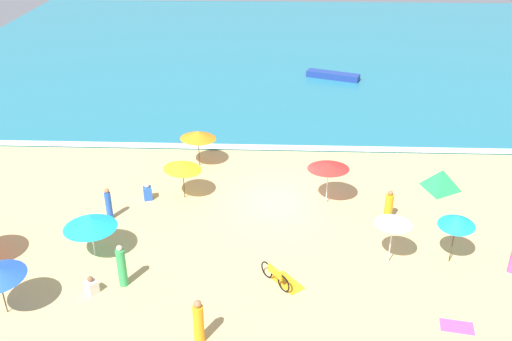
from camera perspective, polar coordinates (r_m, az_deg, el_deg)
name	(u,v)px	position (r m, az deg, el deg)	size (l,w,h in m)	color
ground_plane	(281,203)	(28.30, 2.51, -3.34)	(60.00, 60.00, 0.00)	#D8B775
ocean_water	(281,49)	(54.22, 2.53, 12.20)	(60.00, 44.00, 0.10)	teal
wave_breaker_foam	(281,147)	(33.81, 2.52, 2.35)	(57.00, 0.70, 0.01)	white
beach_umbrella_3	(90,223)	(24.78, -16.47, -5.11)	(2.78, 2.79, 1.89)	silver
beach_umbrella_4	(328,166)	(27.53, 7.34, 0.49)	(2.60, 2.61, 2.32)	silver
beach_umbrella_5	(183,166)	(28.14, -7.43, 0.46)	(2.33, 2.31, 2.08)	#4C3823
beach_umbrella_6	(394,220)	(23.72, 13.76, -4.85)	(1.73, 1.74, 2.37)	silver
beach_umbrella_7	(198,135)	(31.28, -5.88, 3.61)	(2.66, 2.65, 2.14)	#4C3823
beach_umbrella_8	(457,220)	(24.56, 19.68, -4.79)	(2.18, 2.18, 2.37)	#4C3823
beach_tent	(442,179)	(30.96, 18.28, -0.81)	(2.16, 2.36, 1.05)	green
parked_bicycle	(275,275)	(22.96, 1.94, -10.57)	(1.18, 1.46, 0.76)	black
beachgoer_0	(109,204)	(27.57, -14.71, -3.33)	(0.41, 0.41, 1.65)	blue
beachgoer_1	(122,267)	(23.17, -13.44, -9.45)	(0.50, 0.50, 1.91)	green
beachgoer_4	(199,322)	(20.31, -5.83, -15.05)	(0.53, 0.53, 1.83)	orange
beachgoer_5	(91,286)	(23.42, -16.32, -11.17)	(0.59, 0.59, 0.80)	white
beachgoer_7	(148,192)	(28.94, -10.92, -2.18)	(0.52, 0.52, 0.93)	blue
beachgoer_8	(389,206)	(27.38, 13.29, -3.54)	(0.52, 0.52, 1.57)	orange
beach_towel_0	(287,283)	(23.23, 3.19, -11.27)	(1.45, 1.56, 0.01)	orange
beach_towel_1	(457,327)	(22.54, 19.68, -14.66)	(1.29, 0.87, 0.01)	#D84CA5
small_boat_0	(333,75)	(46.08, 7.80, 9.51)	(4.28, 2.36, 0.49)	navy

